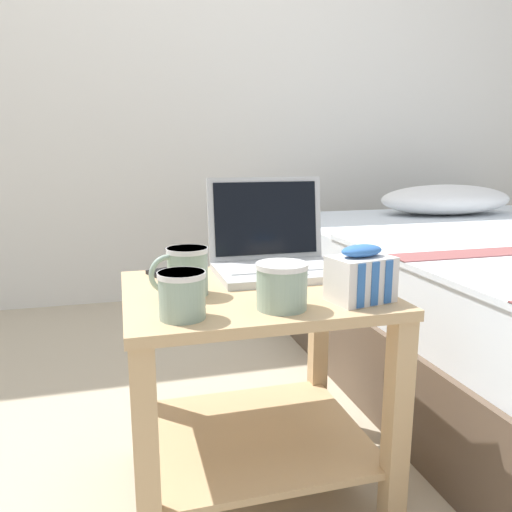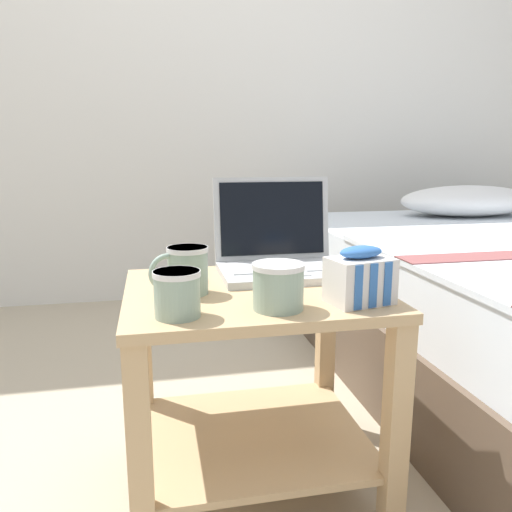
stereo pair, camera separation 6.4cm
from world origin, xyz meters
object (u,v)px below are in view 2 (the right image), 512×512
snack_bag (360,278)px  cell_phone (179,275)px  mug_front_left (278,283)px  mug_front_right (177,291)px  mug_mid_center (186,268)px  laptop (280,254)px

snack_bag → cell_phone: (-0.34, 0.29, -0.05)m
mug_front_left → cell_phone: mug_front_left is taller
mug_front_left → mug_front_right: (-0.19, -0.01, -0.00)m
mug_mid_center → cell_phone: bearing=93.6°
cell_phone → mug_mid_center: bearing=-86.4°
mug_mid_center → snack_bag: bearing=-22.2°
snack_bag → cell_phone: snack_bag is taller
mug_front_left → laptop: bearing=75.1°
laptop → mug_front_right: laptop is taller
cell_phone → mug_front_left: bearing=-59.1°
laptop → snack_bag: (0.09, -0.28, 0.00)m
mug_front_right → cell_phone: size_ratio=0.72×
laptop → cell_phone: bearing=179.4°
laptop → mug_front_left: laptop is taller
mug_mid_center → cell_phone: size_ratio=0.73×
mug_mid_center → mug_front_left: bearing=-40.1°
snack_bag → cell_phone: size_ratio=0.79×
mug_front_left → snack_bag: 0.17m
mug_front_left → mug_front_right: mug_front_left is taller
mug_front_left → mug_front_right: 0.19m
laptop → mug_front_right: 0.40m
mug_front_left → cell_phone: size_ratio=0.79×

